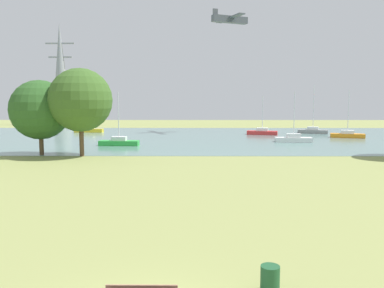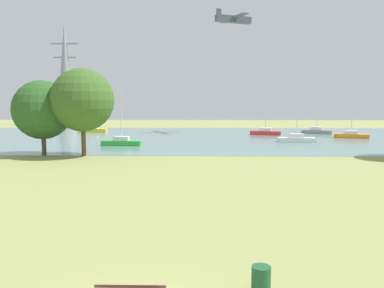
{
  "view_description": "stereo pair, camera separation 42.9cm",
  "coord_description": "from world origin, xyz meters",
  "views": [
    {
      "loc": [
        1.32,
        -9.38,
        5.58
      ],
      "look_at": [
        1.12,
        19.74,
        2.36
      ],
      "focal_mm": 37.38,
      "sensor_mm": 36.0,
      "label": 1
    },
    {
      "loc": [
        1.75,
        -9.38,
        5.58
      ],
      "look_at": [
        1.12,
        19.74,
        2.36
      ],
      "focal_mm": 37.38,
      "sensor_mm": 36.0,
      "label": 2
    }
  ],
  "objects": [
    {
      "name": "tree_east_near",
      "position": [
        -14.19,
        30.63,
        4.58
      ],
      "size": [
        5.95,
        5.95,
        7.56
      ],
      "color": "brown",
      "rests_on": "ground"
    },
    {
      "name": "water_surface",
      "position": [
        0.0,
        50.0,
        0.01
      ],
      "size": [
        140.0,
        40.0,
        0.02
      ],
      "primitive_type": "cube",
      "color": "slate",
      "rests_on": "ground"
    },
    {
      "name": "sailboat_orange",
      "position": [
        23.9,
        49.52,
        0.46
      ],
      "size": [
        5.03,
        2.82,
        7.06
      ],
      "color": "orange",
      "rests_on": "water_surface"
    },
    {
      "name": "sailboat_yellow",
      "position": [
        -16.92,
        59.12,
        0.44
      ],
      "size": [
        4.81,
        1.52,
        5.14
      ],
      "color": "yellow",
      "rests_on": "water_surface"
    },
    {
      "name": "sailboat_green",
      "position": [
        -7.95,
        39.13,
        0.46
      ],
      "size": [
        4.85,
        1.67,
        6.53
      ],
      "color": "green",
      "rests_on": "water_surface"
    },
    {
      "name": "ground_plane",
      "position": [
        0.0,
        22.0,
        0.0
      ],
      "size": [
        160.0,
        160.0,
        0.0
      ],
      "primitive_type": "plane",
      "color": "#8C9351"
    },
    {
      "name": "light_aircraft",
      "position": [
        7.16,
        59.66,
        19.07
      ],
      "size": [
        6.31,
        8.15,
        2.1
      ],
      "color": "#4C5156"
    },
    {
      "name": "electricity_pylon",
      "position": [
        -28.63,
        80.79,
        11.29
      ],
      "size": [
        6.4,
        4.4,
        22.55
      ],
      "color": "gray",
      "rests_on": "ground"
    },
    {
      "name": "sailboat_gray",
      "position": [
        21.05,
        57.2,
        0.48
      ],
      "size": [
        5.02,
        3.05,
        8.09
      ],
      "color": "gray",
      "rests_on": "water_surface"
    },
    {
      "name": "sailboat_white",
      "position": [
        14.46,
        43.47,
        0.46
      ],
      "size": [
        4.9,
        1.86,
        6.66
      ],
      "color": "white",
      "rests_on": "water_surface"
    },
    {
      "name": "tree_west_near",
      "position": [
        -9.91,
        29.93,
        5.55
      ],
      "size": [
        6.23,
        6.23,
        8.68
      ],
      "color": "brown",
      "rests_on": "ground"
    },
    {
      "name": "litter_bin",
      "position": [
        3.51,
        1.71,
        0.4
      ],
      "size": [
        0.56,
        0.56,
        0.8
      ],
      "primitive_type": "cylinder",
      "color": "#1E512D",
      "rests_on": "ground"
    },
    {
      "name": "sailboat_red",
      "position": [
        12.17,
        54.62,
        0.45
      ],
      "size": [
        5.02,
        2.59,
        6.15
      ],
      "color": "red",
      "rests_on": "water_surface"
    }
  ]
}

